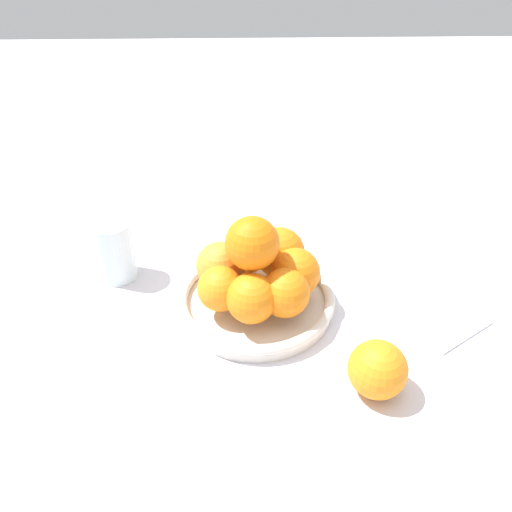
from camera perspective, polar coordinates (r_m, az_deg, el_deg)
The scene contains 6 objects.
ground_plane at distance 0.82m, azimuth 0.00°, elevation -5.86°, with size 4.00×4.00×0.00m, color silver.
fruit_bowl at distance 0.81m, azimuth 0.00°, elevation -5.04°, with size 0.25×0.25×0.03m.
orange_pile at distance 0.77m, azimuth 0.16°, elevation -1.11°, with size 0.20×0.20×0.14m.
stray_orange at distance 0.69m, azimuth 13.71°, elevation -12.48°, with size 0.08×0.08×0.08m, color orange.
drinking_glass at distance 0.89m, azimuth -15.86°, elevation 0.61°, with size 0.07×0.07×0.11m, color silver.
napkin_folded at distance 0.85m, azimuth 20.07°, elevation -6.38°, with size 0.12×0.12×0.01m, color white.
Camera 1 is at (-0.62, 0.02, 0.54)m, focal length 35.00 mm.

